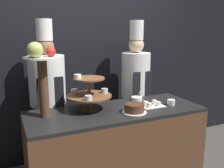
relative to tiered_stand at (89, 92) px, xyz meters
name	(u,v)px	position (x,y,z in m)	size (l,w,h in m)	color
wall_back	(87,51)	(0.25, 0.79, 0.34)	(10.00, 0.06, 2.80)	black
buffet_counter	(116,149)	(0.25, -0.11, -0.62)	(1.81, 0.68, 0.88)	brown
tiered_stand	(89,92)	(0.00, 0.00, 0.00)	(0.45, 0.45, 0.37)	brown
fruit_pedestal	(41,69)	(-0.46, -0.04, 0.28)	(0.33, 0.33, 0.70)	brown
cake_round	(134,108)	(0.38, -0.26, -0.14)	(0.24, 0.24, 0.09)	white
cup_white	(171,102)	(0.87, -0.21, -0.15)	(0.08, 0.08, 0.06)	white
cake_square_tray	(152,104)	(0.66, -0.15, -0.17)	(0.25, 0.19, 0.05)	white
serving_bowl_far	(137,99)	(0.61, 0.09, -0.16)	(0.13, 0.13, 0.15)	white
chef_left	(48,95)	(-0.34, 0.41, -0.09)	(0.39, 0.39, 1.79)	black
chef_center_left	(135,86)	(0.77, 0.41, -0.09)	(0.36, 0.36, 1.79)	#28282D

